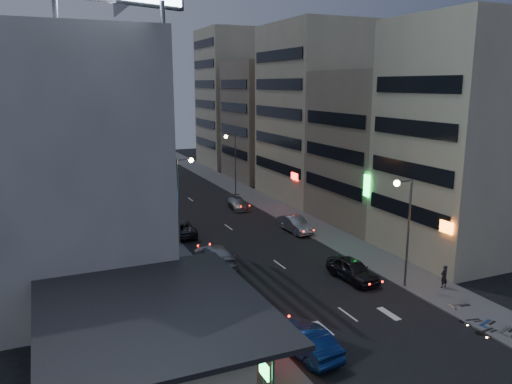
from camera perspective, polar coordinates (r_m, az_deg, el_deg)
ground at (r=31.03m, az=14.74°, el=-16.35°), size 180.00×180.00×0.00m
sidewalk_left at (r=53.91m, az=-12.68°, el=-3.75°), size 4.00×120.00×0.12m
sidewalk_right at (r=58.87m, az=2.77°, el=-2.10°), size 4.00×120.00×0.12m
food_court at (r=26.52m, az=-13.55°, el=-16.64°), size 11.00×13.00×3.88m
white_building at (r=41.41m, az=-22.82°, el=3.46°), size 14.00×24.00×18.00m
shophouse_near at (r=45.51m, az=22.16°, el=5.50°), size 10.00×11.00×20.00m
shophouse_mid at (r=54.63m, az=13.74°, el=4.92°), size 11.00×12.00×16.00m
shophouse_far at (r=64.87m, az=6.49°, el=8.96°), size 10.00×14.00×22.00m
far_left_a at (r=66.21m, az=-22.10°, el=7.35°), size 11.00×10.00×20.00m
far_left_b at (r=79.35m, az=-22.66°, el=6.16°), size 12.00×10.00×15.00m
far_right_a at (r=78.51m, az=1.23°, el=8.14°), size 11.00×12.00×18.00m
far_right_b at (r=91.42m, az=-2.23°, el=10.59°), size 12.00×12.00×24.00m
street_lamp_right_near at (r=36.93m, az=16.65°, el=-2.83°), size 1.60×0.44×8.02m
street_lamp_left at (r=45.51m, az=-8.43°, el=0.36°), size 1.60×0.44×8.02m
street_lamp_right_far at (r=66.01m, az=-2.70°, el=4.16°), size 1.60×0.44×8.02m
parked_car_right_near at (r=39.06m, az=10.98°, el=-8.70°), size 2.27×4.97×1.65m
parked_car_right_mid at (r=50.55m, az=4.50°, el=-3.69°), size 1.82×4.84×1.58m
parked_car_left at (r=49.74m, az=-8.69°, el=-4.09°), size 2.91×5.68×1.53m
parked_car_right_far at (r=59.69m, az=-2.11°, el=-1.29°), size 2.39×4.77×1.33m
road_car_blue at (r=28.78m, az=5.54°, el=-16.51°), size 2.36×5.18×1.65m
road_car_silver at (r=41.55m, az=-4.74°, el=-7.22°), size 2.52×5.75×1.64m
person at (r=39.15m, az=20.70°, el=-9.03°), size 0.65×0.46×1.69m
scooter_black_a at (r=34.40m, az=25.37°, el=-13.05°), size 0.73×1.71×1.01m
scooter_silver_a at (r=34.96m, az=26.83°, el=-12.63°), size 1.17×2.05×1.19m
scooter_blue at (r=35.40m, az=25.06°, el=-12.19°), size 1.15×1.97×1.14m
scooter_black_b at (r=35.30m, az=24.16°, el=-12.31°), size 0.88×1.69×0.98m
scooter_silver_b at (r=37.26m, az=22.85°, el=-10.69°), size 0.99×2.09×1.23m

